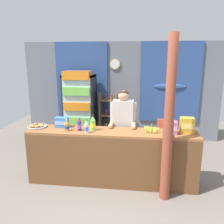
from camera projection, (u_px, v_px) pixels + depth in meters
name	position (u px, v px, depth m)	size (l,w,h in m)	color
ground_plane	(113.00, 166.00, 4.66)	(7.42, 7.42, 0.00)	slate
back_wall_curtained	(122.00, 90.00, 6.04)	(5.11, 0.22, 2.54)	slate
stall_counter	(111.00, 154.00, 3.84)	(2.87, 0.49, 0.95)	#935B33
timber_post	(168.00, 125.00, 3.33)	(0.17, 0.15, 2.48)	brown
drink_fridge	(79.00, 104.00, 5.75)	(0.77, 0.61, 1.84)	#232328
bottle_shelf_rack	(109.00, 116.00, 5.86)	(0.48, 0.28, 1.29)	brown
plastic_lawn_chair	(167.00, 134.00, 5.08)	(0.52, 0.52, 0.86)	#E5563D
shopkeeper	(123.00, 122.00, 4.21)	(0.48, 0.42, 1.58)	#28282D
soda_bottle_lime_soda	(93.00, 124.00, 3.86)	(0.09, 0.09, 0.29)	#75C64C
soda_bottle_orange_soda	(67.00, 126.00, 3.84)	(0.08, 0.08, 0.21)	orange
soda_bottle_grape_soda	(79.00, 124.00, 3.85)	(0.07, 0.07, 0.25)	#56286B
soda_bottle_water	(86.00, 127.00, 3.72)	(0.07, 0.07, 0.24)	silver
snack_box_choco_powder	(187.00, 125.00, 3.73)	(0.22, 0.15, 0.26)	gold
snack_box_wafer	(171.00, 128.00, 3.69)	(0.20, 0.13, 0.21)	#B76699
snack_box_biscuit	(62.00, 122.00, 4.04)	(0.23, 0.13, 0.18)	#3D75B7
pastry_tray	(37.00, 126.00, 4.04)	(0.34, 0.34, 0.07)	#BCBCC1
banana_bunch	(152.00, 130.00, 3.73)	(0.27, 0.05, 0.16)	#B7C647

